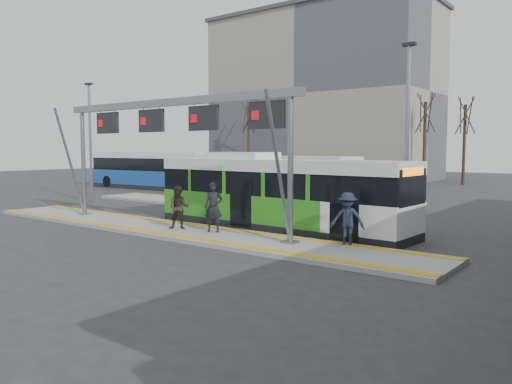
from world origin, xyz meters
The scene contains 18 objects.
ground centered at (0.00, 0.00, 0.00)m, with size 120.00×120.00×0.00m, color #2D2D30.
platform_main centered at (0.00, 0.00, 0.07)m, with size 22.00×3.00×0.15m, color gray.
platform_second centered at (-4.00, 8.00, 0.07)m, with size 20.00×3.00×0.15m, color gray.
tactile_main centered at (0.00, 0.00, 0.16)m, with size 22.00×2.65×0.02m.
tactile_second centered at (-4.00, 9.15, 0.16)m, with size 20.00×0.35×0.02m.
gantry centered at (-0.35, 0.25, 4.30)m, with size 13.00×1.68×5.20m.
apartment_block centered at (-14.00, 36.00, 9.21)m, with size 24.50×12.50×18.40m.
hero_bus centered at (2.91, 3.18, 1.46)m, with size 11.68×2.97×3.19m.
bg_bus_green centered at (-3.50, 11.67, 1.43)m, with size 11.69×3.20×2.89m.
bg_bus_blue centered at (-17.37, 13.79, 1.52)m, with size 11.90×3.30×3.07m.
passenger_a centered at (1.97, 0.32, 1.11)m, with size 0.70×0.46×1.91m, color black.
passenger_b centered at (0.40, 0.01, 1.01)m, with size 0.84×0.65×1.72m, color #2C201D.
passenger_c centered at (7.23, 1.10, 1.03)m, with size 1.14×0.65×1.76m, color #1B2032.
tree_left centered at (-0.66, 31.09, 6.44)m, with size 1.40×1.40×8.49m.
tree_mid centered at (1.89, 34.31, 6.31)m, with size 1.40×1.40×8.32m.
tree_far centered at (-18.32, 27.98, 6.71)m, with size 1.40×1.40×8.85m.
lamp_west centered at (-11.70, 4.23, 3.87)m, with size 0.50×0.25×7.27m.
lamp_east centered at (7.69, 5.01, 3.90)m, with size 0.50×0.25×7.31m.
Camera 1 is at (14.82, -13.66, 3.35)m, focal length 35.00 mm.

